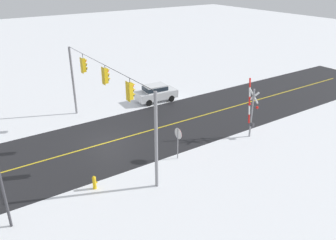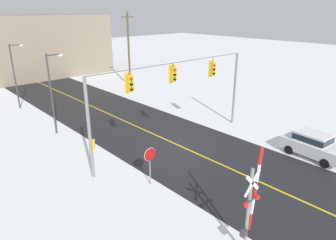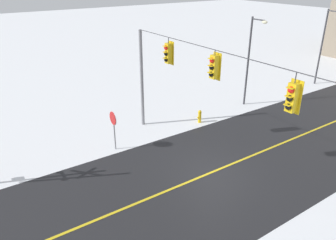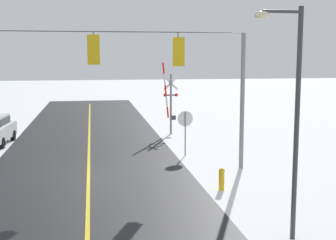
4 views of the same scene
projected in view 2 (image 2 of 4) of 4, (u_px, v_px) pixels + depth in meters
ground_plane at (176, 144)px, 23.12m from camera, size 160.00×160.00×0.00m
road_asphalt at (130, 123)px, 27.29m from camera, size 9.00×80.00×0.01m
lane_centre_line at (130, 123)px, 27.29m from camera, size 0.14×72.00×0.01m
signal_span at (176, 90)px, 21.59m from camera, size 14.20×0.47×6.22m
stop_sign at (150, 158)px, 17.27m from camera, size 0.80×0.09×2.35m
railroad_crossing at (250, 206)px, 12.12m from camera, size 1.07×0.31×4.74m
parked_car_white at (313, 144)px, 20.84m from camera, size 2.08×4.30×1.74m
streetlamp_near at (53, 86)px, 24.00m from camera, size 1.39×0.28×6.50m
streetlamp_far at (16, 70)px, 30.33m from camera, size 1.39×0.28×6.50m
fire_hydrant at (94, 144)px, 22.03m from camera, size 0.24×0.31×0.88m
utility_pole at (129, 50)px, 38.42m from camera, size 1.80×0.24×9.33m
building_distant at (17, 45)px, 46.16m from camera, size 24.18×14.69×8.84m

